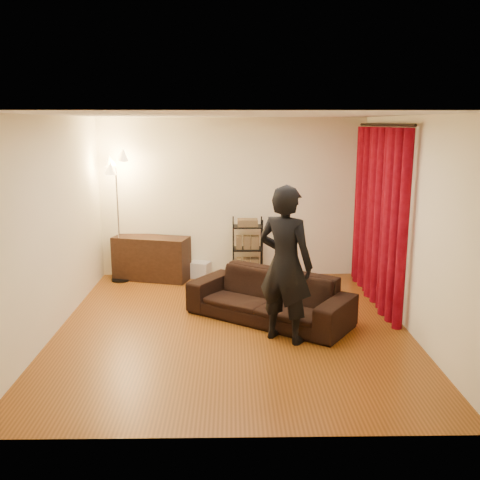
{
  "coord_description": "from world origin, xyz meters",
  "views": [
    {
      "loc": [
        -0.01,
        -6.56,
        2.61
      ],
      "look_at": [
        0.1,
        0.3,
        1.1
      ],
      "focal_mm": 40.0,
      "sensor_mm": 36.0,
      "label": 1
    }
  ],
  "objects_px": {
    "person": "(285,264)",
    "wire_shelf": "(248,249)",
    "sofa": "(269,297)",
    "media_cabinet": "(152,258)",
    "storage_boxes": "(200,270)",
    "floor_lamp": "(118,219)"
  },
  "relations": [
    {
      "from": "sofa",
      "to": "person",
      "type": "height_order",
      "value": "person"
    },
    {
      "from": "storage_boxes",
      "to": "wire_shelf",
      "type": "bearing_deg",
      "value": -7.86
    },
    {
      "from": "person",
      "to": "media_cabinet",
      "type": "height_order",
      "value": "person"
    },
    {
      "from": "sofa",
      "to": "person",
      "type": "relative_size",
      "value": 1.15
    },
    {
      "from": "media_cabinet",
      "to": "storage_boxes",
      "type": "height_order",
      "value": "media_cabinet"
    },
    {
      "from": "person",
      "to": "floor_lamp",
      "type": "distance_m",
      "value": 3.59
    },
    {
      "from": "media_cabinet",
      "to": "floor_lamp",
      "type": "distance_m",
      "value": 0.86
    },
    {
      "from": "media_cabinet",
      "to": "wire_shelf",
      "type": "relative_size",
      "value": 1.19
    },
    {
      "from": "media_cabinet",
      "to": "sofa",
      "type": "bearing_deg",
      "value": -31.54
    },
    {
      "from": "sofa",
      "to": "floor_lamp",
      "type": "relative_size",
      "value": 1.04
    },
    {
      "from": "media_cabinet",
      "to": "person",
      "type": "bearing_deg",
      "value": -38.05
    },
    {
      "from": "person",
      "to": "sofa",
      "type": "bearing_deg",
      "value": -45.78
    },
    {
      "from": "media_cabinet",
      "to": "wire_shelf",
      "type": "distance_m",
      "value": 1.63
    },
    {
      "from": "sofa",
      "to": "floor_lamp",
      "type": "height_order",
      "value": "floor_lamp"
    },
    {
      "from": "sofa",
      "to": "person",
      "type": "bearing_deg",
      "value": -44.25
    },
    {
      "from": "media_cabinet",
      "to": "floor_lamp",
      "type": "relative_size",
      "value": 0.6
    },
    {
      "from": "sofa",
      "to": "wire_shelf",
      "type": "relative_size",
      "value": 2.08
    },
    {
      "from": "wire_shelf",
      "to": "floor_lamp",
      "type": "bearing_deg",
      "value": -160.0
    },
    {
      "from": "media_cabinet",
      "to": "storage_boxes",
      "type": "distance_m",
      "value": 0.84
    },
    {
      "from": "storage_boxes",
      "to": "media_cabinet",
      "type": "bearing_deg",
      "value": -174.0
    },
    {
      "from": "media_cabinet",
      "to": "floor_lamp",
      "type": "bearing_deg",
      "value": -156.51
    },
    {
      "from": "person",
      "to": "wire_shelf",
      "type": "xyz_separation_m",
      "value": [
        -0.37,
        2.61,
        -0.43
      ]
    }
  ]
}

